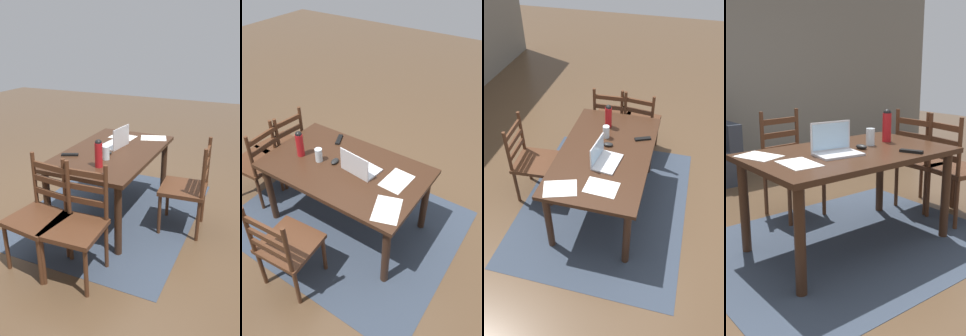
{
  "view_description": "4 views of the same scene",
  "coord_description": "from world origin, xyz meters",
  "views": [
    {
      "loc": [
        3.01,
        1.44,
        1.9
      ],
      "look_at": [
        -0.11,
        0.04,
        0.51
      ],
      "focal_mm": 35.71,
      "sensor_mm": 36.0,
      "label": 1
    },
    {
      "loc": [
        -1.43,
        1.85,
        2.58
      ],
      "look_at": [
        -0.1,
        -0.13,
        0.69
      ],
      "focal_mm": 34.28,
      "sensor_mm": 36.0,
      "label": 2
    },
    {
      "loc": [
        -2.58,
        -0.67,
        2.83
      ],
      "look_at": [
        0.11,
        0.04,
        0.44
      ],
      "focal_mm": 36.19,
      "sensor_mm": 36.0,
      "label": 3
    },
    {
      "loc": [
        -1.83,
        -2.25,
        1.39
      ],
      "look_at": [
        -0.12,
        -0.12,
        0.66
      ],
      "focal_mm": 43.15,
      "sensor_mm": 36.0,
      "label": 4
    }
  ],
  "objects": [
    {
      "name": "area_rug",
      "position": [
        0.0,
        0.0,
        0.0
      ],
      "size": [
        2.24,
        1.79,
        0.01
      ],
      "primitive_type": "cube",
      "color": "#333D4C",
      "rests_on": "ground"
    },
    {
      "name": "paper_stack_left",
      "position": [
        -0.49,
        -0.09,
        0.74
      ],
      "size": [
        0.23,
        0.31,
        0.0
      ],
      "primitive_type": "cube",
      "rotation": [
        0.0,
        0.0,
        -0.06
      ],
      "color": "white",
      "rests_on": "dining_table"
    },
    {
      "name": "laptop",
      "position": [
        -0.14,
        -0.01,
        0.8
      ],
      "size": [
        0.34,
        0.26,
        0.23
      ],
      "color": "silver",
      "rests_on": "dining_table"
    },
    {
      "name": "tv_remote",
      "position": [
        0.32,
        -0.32,
        0.75
      ],
      "size": [
        0.11,
        0.17,
        0.02
      ],
      "primitive_type": "cube",
      "rotation": [
        0.0,
        0.0,
        0.42
      ],
      "color": "black",
      "rests_on": "dining_table"
    },
    {
      "name": "ground_plane",
      "position": [
        0.0,
        0.0,
        0.0
      ],
      "size": [
        14.0,
        14.0,
        0.0
      ],
      "primitive_type": "plane",
      "color": "brown"
    },
    {
      "name": "chair_right_near",
      "position": [
        1.05,
        -0.18,
        0.46
      ],
      "size": [
        0.49,
        0.49,
        0.95
      ],
      "color": "#4C2B19",
      "rests_on": "ground"
    },
    {
      "name": "water_bottle",
      "position": [
        0.47,
        0.09,
        0.88
      ],
      "size": [
        0.07,
        0.07,
        0.27
      ],
      "color": "red",
      "rests_on": "dining_table"
    },
    {
      "name": "chair_right_far",
      "position": [
        1.05,
        0.18,
        0.46
      ],
      "size": [
        0.46,
        0.46,
        0.95
      ],
      "color": "#4C2B19",
      "rests_on": "ground"
    },
    {
      "name": "paper_stack_right",
      "position": [
        -0.6,
        0.26,
        0.74
      ],
      "size": [
        0.29,
        0.35,
        0.0
      ],
      "primitive_type": "cube",
      "rotation": [
        0.0,
        0.0,
        0.33
      ],
      "color": "white",
      "rests_on": "dining_table"
    },
    {
      "name": "dining_table",
      "position": [
        0.0,
        0.0,
        0.65
      ],
      "size": [
        1.52,
        0.92,
        0.74
      ],
      "color": "#382114",
      "rests_on": "ground"
    },
    {
      "name": "drinking_glass",
      "position": [
        0.26,
        0.06,
        0.81
      ],
      "size": [
        0.07,
        0.07,
        0.13
      ],
      "primitive_type": "cylinder",
      "color": "silver",
      "rests_on": "dining_table"
    },
    {
      "name": "chair_far_head",
      "position": [
        -0.0,
        0.83,
        0.46
      ],
      "size": [
        0.47,
        0.47,
        0.95
      ],
      "color": "#4C2B19",
      "rests_on": "ground"
    },
    {
      "name": "computer_mouse",
      "position": [
        0.12,
        0.0,
        0.76
      ],
      "size": [
        0.07,
        0.11,
        0.03
      ],
      "primitive_type": "ellipsoid",
      "rotation": [
        0.0,
        0.0,
        0.12
      ],
      "color": "black",
      "rests_on": "dining_table"
    }
  ]
}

